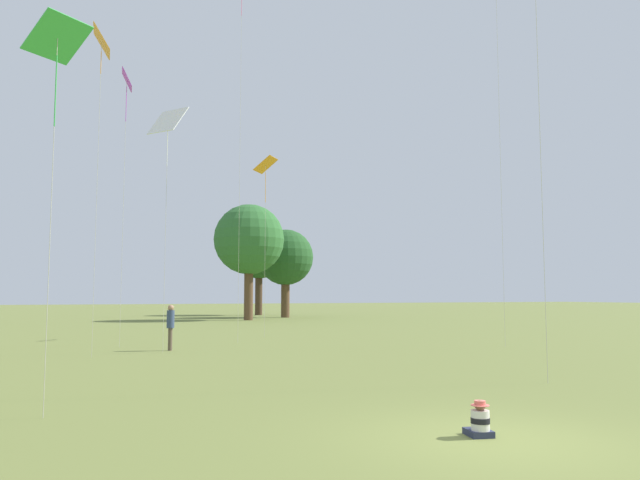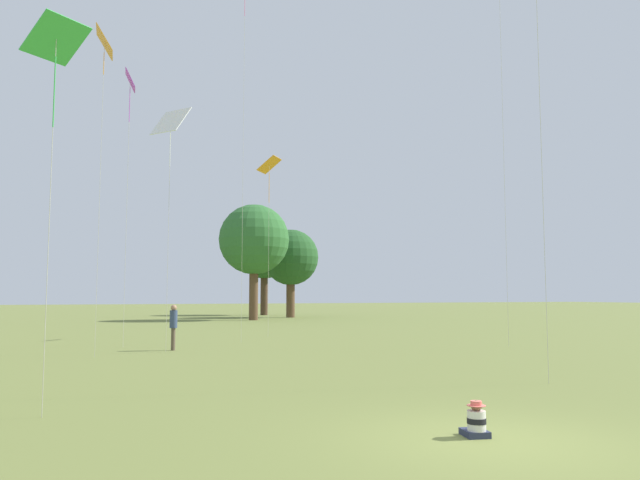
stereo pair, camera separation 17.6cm
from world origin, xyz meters
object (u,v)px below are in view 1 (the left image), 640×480
at_px(seated_toddler, 480,421).
at_px(distant_tree_0, 259,254).
at_px(kite_5, 266,168).
at_px(kite_7, 101,49).
at_px(distant_tree_1, 249,240).
at_px(kite_8, 168,124).
at_px(kite_9, 242,6).
at_px(distant_tree_2, 286,258).
at_px(person_standing_1, 171,322).
at_px(kite_4, 57,46).
at_px(kite_0, 127,90).

bearing_deg(seated_toddler, distant_tree_0, 88.58).
relative_size(kite_5, distant_tree_0, 0.99).
height_order(kite_7, distant_tree_1, kite_7).
bearing_deg(kite_8, distant_tree_0, 166.15).
height_order(kite_9, distant_tree_0, kite_9).
height_order(distant_tree_1, distant_tree_2, distant_tree_1).
xyz_separation_m(person_standing_1, distant_tree_0, (16.64, 40.83, 5.65)).
bearing_deg(seated_toddler, kite_5, 92.96).
bearing_deg(distant_tree_2, kite_4, -114.97).
distance_m(kite_4, distant_tree_0, 57.78).
xyz_separation_m(distant_tree_1, distant_tree_2, (5.24, 4.88, -1.21)).
bearing_deg(kite_4, kite_5, -109.73).
xyz_separation_m(kite_4, kite_8, (4.08, 12.29, 2.12)).
bearing_deg(person_standing_1, kite_0, -30.77).
bearing_deg(kite_9, seated_toddler, 100.45).
relative_size(kite_0, kite_8, 1.24).
distance_m(person_standing_1, kite_7, 10.73).
bearing_deg(kite_0, kite_5, -14.42).
distance_m(kite_7, distant_tree_2, 40.14).
xyz_separation_m(kite_5, distant_tree_1, (5.73, 22.01, -1.86)).
xyz_separation_m(kite_0, distant_tree_2, (18.55, 30.40, -5.28)).
bearing_deg(distant_tree_1, kite_8, -112.75).
relative_size(seated_toddler, kite_4, 0.08).
relative_size(kite_0, kite_9, 0.67).
bearing_deg(kite_7, kite_0, 31.15).
height_order(kite_0, kite_8, kite_0).
relative_size(person_standing_1, kite_4, 0.25).
bearing_deg(kite_9, distant_tree_1, -92.27).
relative_size(seated_toddler, kite_8, 0.06).
height_order(kite_5, distant_tree_2, kite_5).
bearing_deg(kite_7, distant_tree_0, 24.45).
bearing_deg(distant_tree_0, person_standing_1, -112.18).
xyz_separation_m(kite_7, kite_8, (2.64, 0.98, -2.28)).
relative_size(person_standing_1, kite_8, 0.19).
xyz_separation_m(kite_5, kite_8, (-6.26, -6.58, 0.03)).
bearing_deg(kite_0, kite_7, -147.42).
height_order(person_standing_1, kite_5, kite_5).
relative_size(kite_5, distant_tree_1, 0.93).
distance_m(seated_toddler, kite_4, 10.09).
distance_m(seated_toddler, distant_tree_0, 60.27).
bearing_deg(distant_tree_0, kite_7, -114.85).
relative_size(kite_0, distant_tree_1, 1.17).
relative_size(seated_toddler, distant_tree_0, 0.06).
distance_m(kite_4, kite_5, 21.62).
height_order(kite_4, kite_5, kite_5).
bearing_deg(kite_7, kite_4, -137.96).
xyz_separation_m(kite_0, kite_5, (7.57, 3.51, -2.21)).
distance_m(seated_toddler, kite_7, 19.70).
xyz_separation_m(person_standing_1, kite_7, (-3.02, -1.64, 10.17)).
height_order(kite_5, distant_tree_1, distant_tree_1).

